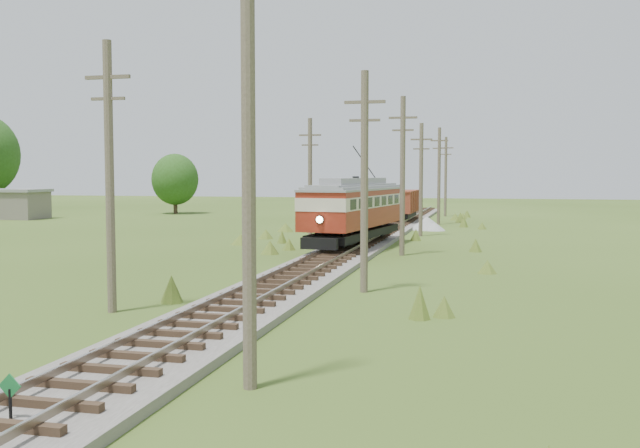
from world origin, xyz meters
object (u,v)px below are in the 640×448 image
(gondola, at_px, (402,203))
(gravel_pile, at_px, (428,224))
(switch_marker, at_px, (10,398))
(streetcar, at_px, (356,206))

(gondola, bearing_deg, gravel_pile, -65.47)
(switch_marker, relative_size, gondola, 0.14)
(gondola, distance_m, gravel_pile, 7.56)
(switch_marker, relative_size, streetcar, 0.08)
(gondola, bearing_deg, switch_marker, -89.83)
(gravel_pile, bearing_deg, gondola, 114.15)
(streetcar, distance_m, gondola, 23.35)
(switch_marker, distance_m, gravel_pile, 48.86)
(switch_marker, xyz_separation_m, gondola, (0.20, 55.53, 1.31))
(gondola, xyz_separation_m, gravel_pile, (3.04, -6.78, -1.42))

